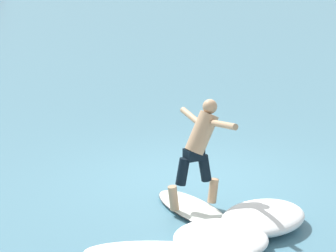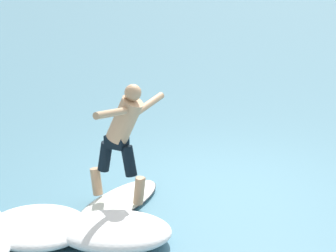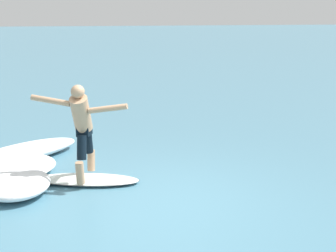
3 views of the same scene
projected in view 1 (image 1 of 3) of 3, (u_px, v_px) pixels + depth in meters
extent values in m
plane|color=teal|center=(195.00, 179.00, 12.86)|extent=(200.00, 200.00, 0.00)
ellipsoid|color=white|center=(193.00, 209.00, 11.49)|extent=(1.10, 1.84, 0.10)
ellipsoid|color=white|center=(227.00, 230.00, 10.74)|extent=(0.39, 0.33, 0.08)
ellipsoid|color=#2D2D33|center=(193.00, 209.00, 11.49)|extent=(1.12, 1.86, 0.04)
cone|color=black|center=(169.00, 201.00, 12.12)|extent=(0.06, 0.06, 0.14)
cone|color=black|center=(164.00, 205.00, 11.94)|extent=(0.06, 0.06, 0.14)
cone|color=black|center=(182.00, 201.00, 12.09)|extent=(0.06, 0.06, 0.14)
cylinder|color=tan|center=(213.00, 191.00, 11.57)|extent=(0.21, 0.18, 0.37)
cylinder|color=black|center=(205.00, 168.00, 11.41)|extent=(0.25, 0.21, 0.41)
cylinder|color=tan|center=(173.00, 198.00, 11.28)|extent=(0.21, 0.18, 0.37)
cylinder|color=black|center=(183.00, 172.00, 11.25)|extent=(0.25, 0.21, 0.41)
cube|color=black|center=(194.00, 154.00, 11.26)|extent=(0.31, 0.28, 0.16)
cylinder|color=tan|center=(202.00, 133.00, 11.24)|extent=(0.57, 0.43, 0.65)
sphere|color=tan|center=(210.00, 107.00, 11.20)|extent=(0.21, 0.21, 0.21)
cylinder|color=tan|center=(192.00, 117.00, 11.63)|extent=(0.32, 0.61, 0.20)
cylinder|color=tan|center=(224.00, 125.00, 10.84)|extent=(0.30, 0.61, 0.19)
ellipsoid|color=white|center=(263.00, 218.00, 10.90)|extent=(1.39, 1.12, 0.31)
ellipsoid|color=white|center=(221.00, 239.00, 10.25)|extent=(1.71, 1.72, 0.27)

